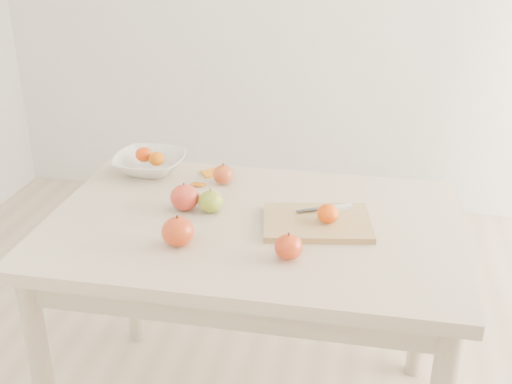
# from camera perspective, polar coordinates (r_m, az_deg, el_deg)

# --- Properties ---
(table) EXTENTS (1.20, 0.80, 0.75)m
(table) POSITION_cam_1_polar(r_m,az_deg,el_deg) (1.91, -0.29, -5.21)
(table) COLOR beige
(table) RESTS_ON ground
(cutting_board) EXTENTS (0.34, 0.27, 0.02)m
(cutting_board) POSITION_cam_1_polar(r_m,az_deg,el_deg) (1.85, 5.44, -2.70)
(cutting_board) COLOR tan
(cutting_board) RESTS_ON table
(board_tangerine) EXTENTS (0.06, 0.06, 0.05)m
(board_tangerine) POSITION_cam_1_polar(r_m,az_deg,el_deg) (1.82, 6.39, -1.91)
(board_tangerine) COLOR #DA4D07
(board_tangerine) RESTS_ON cutting_board
(fruit_bowl) EXTENTS (0.24, 0.24, 0.06)m
(fruit_bowl) POSITION_cam_1_polar(r_m,az_deg,el_deg) (2.22, -9.39, 2.54)
(fruit_bowl) COLOR white
(fruit_bowl) RESTS_ON table
(bowl_tangerine_near) EXTENTS (0.06, 0.06, 0.05)m
(bowl_tangerine_near) POSITION_cam_1_polar(r_m,az_deg,el_deg) (2.23, -9.95, 3.31)
(bowl_tangerine_near) COLOR #CD4307
(bowl_tangerine_near) RESTS_ON fruit_bowl
(bowl_tangerine_far) EXTENTS (0.05, 0.05, 0.05)m
(bowl_tangerine_far) POSITION_cam_1_polar(r_m,az_deg,el_deg) (2.19, -8.83, 2.95)
(bowl_tangerine_far) COLOR #CA5807
(bowl_tangerine_far) RESTS_ON fruit_bowl
(orange_peel_a) EXTENTS (0.07, 0.07, 0.01)m
(orange_peel_a) POSITION_cam_1_polar(r_m,az_deg,el_deg) (2.18, -4.01, 1.60)
(orange_peel_a) COLOR #C6680D
(orange_peel_a) RESTS_ON table
(orange_peel_b) EXTENTS (0.05, 0.04, 0.01)m
(orange_peel_b) POSITION_cam_1_polar(r_m,az_deg,el_deg) (2.10, -5.14, 0.63)
(orange_peel_b) COLOR #CC6B0E
(orange_peel_b) RESTS_ON table
(paring_knife) EXTENTS (0.16, 0.08, 0.01)m
(paring_knife) POSITION_cam_1_polar(r_m,az_deg,el_deg) (1.90, 7.08, -1.43)
(paring_knife) COLOR silver
(paring_knife) RESTS_ON cutting_board
(apple_green) EXTENTS (0.08, 0.08, 0.07)m
(apple_green) POSITION_cam_1_polar(r_m,az_deg,el_deg) (1.91, -4.06, -0.84)
(apple_green) COLOR olive
(apple_green) RESTS_ON table
(apple_red_b) EXTENTS (0.09, 0.09, 0.08)m
(apple_red_b) POSITION_cam_1_polar(r_m,az_deg,el_deg) (1.93, -6.36, -0.47)
(apple_red_b) COLOR #A31A1E
(apple_red_b) RESTS_ON table
(apple_red_e) EXTENTS (0.07, 0.07, 0.07)m
(apple_red_e) POSITION_cam_1_polar(r_m,az_deg,el_deg) (1.67, 2.91, -4.89)
(apple_red_e) COLOR maroon
(apple_red_e) RESTS_ON table
(apple_red_a) EXTENTS (0.07, 0.07, 0.06)m
(apple_red_a) POSITION_cam_1_polar(r_m,az_deg,el_deg) (2.10, -2.93, 1.57)
(apple_red_a) COLOR maroon
(apple_red_a) RESTS_ON table
(apple_red_c) EXTENTS (0.09, 0.09, 0.08)m
(apple_red_c) POSITION_cam_1_polar(r_m,az_deg,el_deg) (1.74, -6.96, -3.51)
(apple_red_c) COLOR maroon
(apple_red_c) RESTS_ON table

